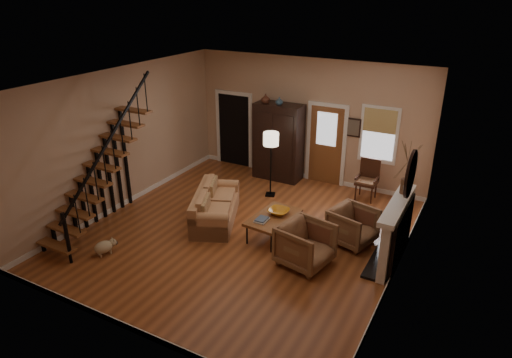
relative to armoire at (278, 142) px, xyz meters
The scene contains 15 objects.
room 1.49m from the armoire, 78.37° to the right, with size 7.00×7.33×3.30m.
staircase 4.94m from the armoire, 115.05° to the right, with size 0.94×2.80×3.20m, color brown, non-canonical shape.
fireplace 4.67m from the armoire, 34.69° to the right, with size 0.33×1.95×2.30m.
armoire is the anchor object (origin of this frame).
vase_a 1.23m from the armoire, 164.05° to the right, with size 0.24×0.24×0.25m, color #4C2619.
vase_b 1.16m from the armoire, 63.43° to the right, with size 0.20×0.20×0.21m, color #334C60.
sofa 3.03m from the armoire, 92.63° to the right, with size 0.85×1.96×0.73m, color tan, non-canonical shape.
coffee_table 3.36m from the armoire, 65.76° to the right, with size 0.74×1.28×0.49m, color brown, non-canonical shape.
bowl 3.18m from the armoire, 63.80° to the right, with size 0.44×0.44×0.11m, color #C47817.
books 3.53m from the armoire, 69.58° to the right, with size 0.23×0.32×0.06m, color beige, non-canonical shape.
armchair_left 4.34m from the armoire, 57.06° to the right, with size 0.90×0.93×0.85m, color brown.
armchair_right 3.83m from the armoire, 39.76° to the right, with size 0.83×0.86×0.78m, color brown.
floor_lamp 1.21m from the armoire, 73.18° to the right, with size 0.38×0.38×1.68m, color black, non-canonical shape.
side_chair 2.61m from the armoire, ahead, with size 0.54×0.54×1.02m, color #3D1F13, non-canonical shape.
dog 5.47m from the armoire, 104.15° to the right, with size 0.25×0.42×0.31m, color #C6B187, non-canonical shape.
Camera 1 is at (4.38, -7.49, 5.00)m, focal length 32.00 mm.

